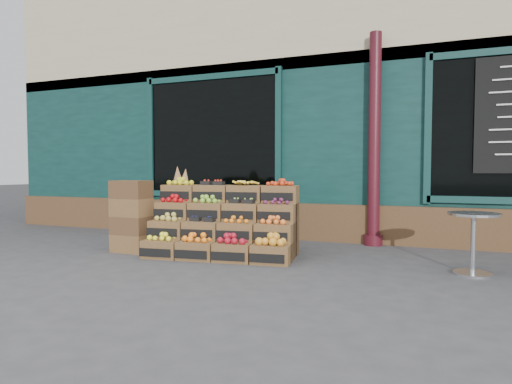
% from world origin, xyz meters
% --- Properties ---
extents(ground, '(60.00, 60.00, 0.00)m').
position_xyz_m(ground, '(0.00, 0.00, 0.00)').
color(ground, '#39393B').
rests_on(ground, ground).
extents(shop_facade, '(12.00, 6.24, 4.80)m').
position_xyz_m(shop_facade, '(0.00, 5.11, 2.40)').
color(shop_facade, '#0E302D').
rests_on(shop_facade, ground).
extents(crate_display, '(2.02, 1.15, 1.20)m').
position_xyz_m(crate_display, '(-0.61, 0.57, 0.37)').
color(crate_display, brown).
rests_on(crate_display, ground).
extents(spare_crates, '(0.51, 0.36, 1.00)m').
position_xyz_m(spare_crates, '(-1.91, 0.30, 0.50)').
color(spare_crates, brown).
rests_on(spare_crates, ground).
extents(bistro_table, '(0.54, 0.54, 0.68)m').
position_xyz_m(bistro_table, '(2.40, 0.50, 0.42)').
color(bistro_table, '#B4B6BB').
rests_on(bistro_table, ground).
extents(shopkeeper, '(0.79, 0.62, 1.89)m').
position_xyz_m(shopkeeper, '(-1.17, 2.68, 0.95)').
color(shopkeeper, '#134517').
rests_on(shopkeeper, ground).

